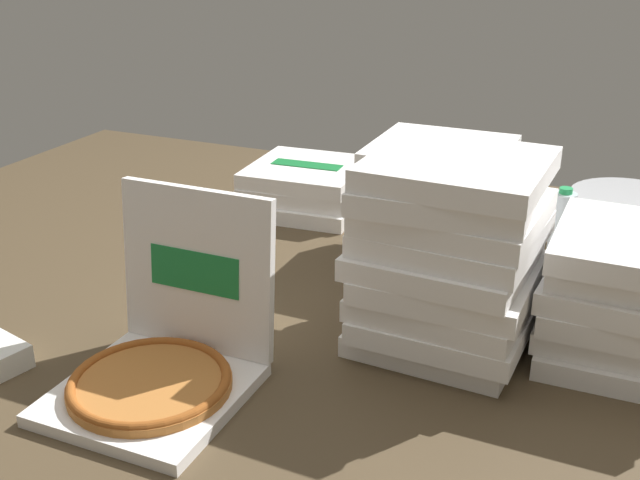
# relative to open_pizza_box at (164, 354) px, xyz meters

# --- Properties ---
(ground_plane) EXTENTS (3.20, 2.40, 0.02)m
(ground_plane) POSITION_rel_open_pizza_box_xyz_m (0.16, 0.43, -0.09)
(ground_plane) COLOR #4C3D28
(open_pizza_box) EXTENTS (0.36, 0.40, 0.38)m
(open_pizza_box) POSITION_rel_open_pizza_box_xyz_m (0.00, 0.00, 0.00)
(open_pizza_box) COLOR white
(open_pizza_box) RESTS_ON ground_plane
(pizza_stack_center_near) EXTENTS (0.38, 0.39, 0.29)m
(pizza_stack_center_near) POSITION_rel_open_pizza_box_xyz_m (0.86, 0.51, 0.07)
(pizza_stack_center_near) COLOR white
(pizza_stack_center_near) RESTS_ON ground_plane
(pizza_stack_left_mid) EXTENTS (0.39, 0.40, 0.44)m
(pizza_stack_left_mid) POSITION_rel_open_pizza_box_xyz_m (0.48, 0.40, 0.14)
(pizza_stack_left_mid) COLOR white
(pizza_stack_left_mid) RESTS_ON ground_plane
(pizza_stack_right_mid) EXTENTS (0.39, 0.38, 0.34)m
(pizza_stack_right_mid) POSITION_rel_open_pizza_box_xyz_m (0.33, 0.82, 0.09)
(pizza_stack_right_mid) COLOR white
(pizza_stack_right_mid) RESTS_ON ground_plane
(pizza_stack_right_far) EXTENTS (0.39, 0.40, 0.15)m
(pizza_stack_right_far) POSITION_rel_open_pizza_box_xyz_m (-0.17, 1.08, -0.00)
(pizza_stack_right_far) COLOR white
(pizza_stack_right_far) RESTS_ON ground_plane
(ice_bucket) EXTENTS (0.33, 0.33, 0.17)m
(ice_bucket) POSITION_rel_open_pizza_box_xyz_m (0.81, 1.10, 0.01)
(ice_bucket) COLOR #B7BABF
(ice_bucket) RESTS_ON ground_plane
(water_bottle_0) EXTENTS (0.06, 0.06, 0.23)m
(water_bottle_0) POSITION_rel_open_pizza_box_xyz_m (0.73, 0.79, 0.04)
(water_bottle_0) COLOR silver
(water_bottle_0) RESTS_ON ground_plane
(water_bottle_1) EXTENTS (0.06, 0.06, 0.23)m
(water_bottle_1) POSITION_rel_open_pizza_box_xyz_m (0.55, 1.02, 0.04)
(water_bottle_1) COLOR silver
(water_bottle_1) RESTS_ON ground_plane
(water_bottle_3) EXTENTS (0.06, 0.06, 0.23)m
(water_bottle_3) POSITION_rel_open_pizza_box_xyz_m (0.66, 0.91, 0.04)
(water_bottle_3) COLOR white
(water_bottle_3) RESTS_ON ground_plane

